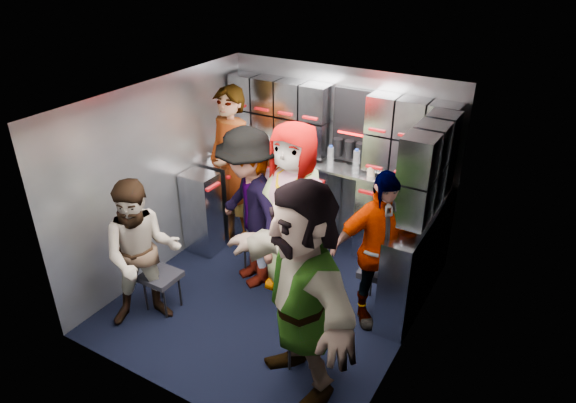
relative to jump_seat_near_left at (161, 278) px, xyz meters
The scene contains 29 objects.
floor 1.17m from the jump_seat_near_left, 39.19° to the left, with size 3.00×3.00×0.00m, color black.
wall_back 2.46m from the jump_seat_near_left, 68.65° to the left, with size 2.80×0.04×2.10m, color gray.
wall_left 1.12m from the jump_seat_near_left, 127.53° to the left, with size 0.04×3.00×2.10m, color gray.
wall_right 2.47m from the jump_seat_near_left, 17.25° to the left, with size 0.04×3.00×2.10m, color gray.
ceiling 2.06m from the jump_seat_near_left, 39.19° to the left, with size 2.80×3.00×0.02m, color silver.
cart_bank_back 2.17m from the jump_seat_near_left, 66.63° to the left, with size 2.68×0.38×0.99m, color #969AA5.
cart_bank_left 1.31m from the jump_seat_near_left, 104.62° to the left, with size 0.38×0.76×0.99m, color #969AA5.
counter 2.27m from the jump_seat_near_left, 66.63° to the left, with size 2.68×0.42×0.03m, color silver.
locker_bank_back 2.49m from the jump_seat_near_left, 67.24° to the left, with size 2.68×0.28×0.82m, color #969AA5.
locker_bank_right 2.77m from the jump_seat_near_left, 33.59° to the left, with size 0.28×1.00×0.82m, color #969AA5.
right_cabinet 2.48m from the jump_seat_near_left, 31.67° to the left, with size 0.28×1.20×1.00m, color #969AA5.
coffee_niche 2.60m from the jump_seat_near_left, 63.76° to the left, with size 0.46×0.16×0.84m, color black, non-canonical shape.
red_latch_strip 2.05m from the jump_seat_near_left, 64.34° to the left, with size 2.60×0.02×0.03m, color #AB0D10.
jump_seat_near_left is the anchor object (origin of this frame).
jump_seat_mid_left 1.14m from the jump_seat_near_left, 64.24° to the left, with size 0.39×0.38×0.42m.
jump_seat_center 1.51m from the jump_seat_near_left, 52.26° to the left, with size 0.49×0.48×0.45m.
jump_seat_mid_right 2.18m from the jump_seat_near_left, 30.26° to the left, with size 0.44×0.42×0.49m.
jump_seat_near_right 1.66m from the jump_seat_near_left, ahead, with size 0.40×0.38×0.45m.
attendant_standing 1.62m from the jump_seat_near_left, 97.21° to the left, with size 0.69×0.46×1.90m, color black.
attendant_arc_a 0.42m from the jump_seat_near_left, 90.00° to the right, with size 0.72×0.56×1.49m, color black.
attendant_arc_b 1.11m from the jump_seat_near_left, 59.68° to the left, with size 1.13×0.65×1.74m, color black.
attendant_arc_c 1.48m from the jump_seat_near_left, 47.67° to the left, with size 0.89×0.58×1.83m, color black.
attendant_arc_d 2.14m from the jump_seat_near_left, 26.01° to the left, with size 0.93×0.39×1.59m, color black.
attendant_arc_e 1.76m from the jump_seat_near_left, ahead, with size 1.74×0.55×1.87m, color black.
bottle_left 2.09m from the jump_seat_near_left, 87.75° to the left, with size 0.07×0.07×0.23m, color white.
bottle_mid 2.27m from the jump_seat_near_left, 65.76° to the left, with size 0.07×0.07×0.22m, color white.
bottle_right 2.41m from the jump_seat_near_left, 58.53° to the left, with size 0.07×0.07×0.24m, color white.
cup_left 2.09m from the jump_seat_near_left, 100.56° to the left, with size 0.08×0.08×0.10m, color tan.
cup_right 2.48m from the jump_seat_near_left, 54.53° to the left, with size 0.09×0.09×0.11m, color tan.
Camera 1 is at (2.31, -3.63, 3.37)m, focal length 32.00 mm.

